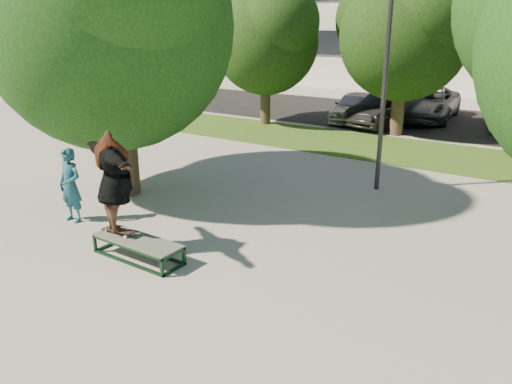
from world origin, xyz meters
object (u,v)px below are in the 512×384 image
Objects in this scene: car_silver_a at (355,107)px; bystander at (70,185)px; grind_box at (138,249)px; car_dark at (387,109)px; lamppost at (386,66)px; car_grey at (426,103)px; tree_left at (109,10)px.

bystander is at bearing -99.71° from car_silver_a.
car_dark is (-0.95, 14.93, 0.52)m from grind_box.
lamppost is 3.39× the size of grind_box.
car_silver_a is (0.10, 14.61, -0.15)m from bystander.
car_silver_a is at bearing 99.29° from grind_box.
car_dark is at bearing -16.11° from car_silver_a.
car_silver_a is 3.40m from car_grey.
car_silver_a is (-4.50, 8.68, -2.48)m from lamppost.
grind_box is at bearing -107.50° from lamppost.
tree_left is at bearing -90.96° from car_dark.
lamppost is at bearing 48.58° from bystander.
grind_box is at bearing -37.75° from tree_left.
bystander is 17.20m from car_grey.
bystander reaches higher than grind_box.
tree_left is 1.34× the size of car_grey.
tree_left is 1.16× the size of lamppost.
lamppost is 7.86m from bystander.
car_dark is (2.31, 12.41, -3.71)m from tree_left.
grind_box is 15.32m from car_silver_a.
car_silver_a is (0.79, 12.59, -3.76)m from tree_left.
grind_box is (3.26, -2.53, -4.23)m from tree_left.
lamppost is 7.37m from grind_box.
lamppost reaches higher than bystander.
tree_left is 6.70m from lamppost.
lamppost is 1.42× the size of car_dark.
bystander reaches higher than car_dark.
grind_box is 14.97m from car_dark.
car_dark is 2.73m from car_grey.
tree_left is at bearing 142.25° from grind_box.
lamppost reaches higher than car_dark.
bystander is (-2.57, 0.50, 0.62)m from grind_box.
tree_left is at bearing -102.93° from car_silver_a.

